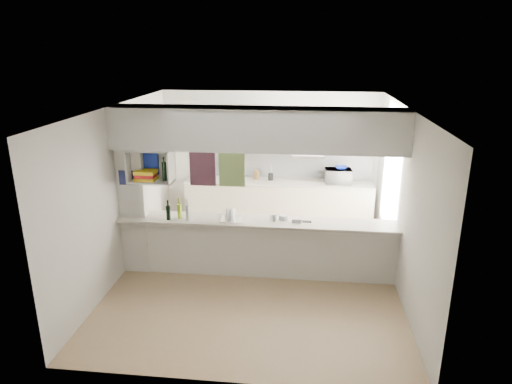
# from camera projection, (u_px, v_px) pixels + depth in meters

# --- Properties ---
(floor) EXTENTS (4.80, 4.80, 0.00)m
(floor) POSITION_uv_depth(u_px,v_px,m) (257.00, 275.00, 7.13)
(floor) COLOR tan
(floor) RESTS_ON ground
(ceiling) EXTENTS (4.80, 4.80, 0.00)m
(ceiling) POSITION_uv_depth(u_px,v_px,m) (257.00, 108.00, 6.33)
(ceiling) COLOR white
(ceiling) RESTS_ON wall_back
(wall_back) EXTENTS (4.20, 0.00, 4.20)m
(wall_back) POSITION_uv_depth(u_px,v_px,m) (270.00, 158.00, 9.00)
(wall_back) COLOR silver
(wall_back) RESTS_ON floor
(wall_left) EXTENTS (0.00, 4.80, 4.80)m
(wall_left) POSITION_uv_depth(u_px,v_px,m) (120.00, 191.00, 6.95)
(wall_left) COLOR silver
(wall_left) RESTS_ON floor
(wall_right) EXTENTS (0.00, 4.80, 4.80)m
(wall_right) POSITION_uv_depth(u_px,v_px,m) (403.00, 201.00, 6.51)
(wall_right) COLOR silver
(wall_right) RESTS_ON floor
(servery_partition) EXTENTS (4.20, 0.50, 2.60)m
(servery_partition) POSITION_uv_depth(u_px,v_px,m) (245.00, 172.00, 6.64)
(servery_partition) COLOR silver
(servery_partition) RESTS_ON floor
(cubby_shelf) EXTENTS (0.65, 0.35, 0.50)m
(cubby_shelf) POSITION_uv_depth(u_px,v_px,m) (150.00, 167.00, 6.71)
(cubby_shelf) COLOR white
(cubby_shelf) RESTS_ON bulkhead
(kitchen_run) EXTENTS (3.60, 0.63, 2.24)m
(kitchen_run) POSITION_uv_depth(u_px,v_px,m) (277.00, 185.00, 8.88)
(kitchen_run) COLOR beige
(kitchen_run) RESTS_ON floor
(microwave) EXTENTS (0.51, 0.36, 0.27)m
(microwave) POSITION_uv_depth(u_px,v_px,m) (338.00, 176.00, 8.65)
(microwave) COLOR white
(microwave) RESTS_ON bench_top
(bowl) EXTENTS (0.23, 0.23, 0.06)m
(bowl) POSITION_uv_depth(u_px,v_px,m) (341.00, 168.00, 8.60)
(bowl) COLOR navy
(bowl) RESTS_ON microwave
(dish_rack) EXTENTS (0.37, 0.29, 0.19)m
(dish_rack) POSITION_uv_depth(u_px,v_px,m) (233.00, 215.00, 6.83)
(dish_rack) COLOR silver
(dish_rack) RESTS_ON breakfast_bar
(cup) EXTENTS (0.15, 0.15, 0.09)m
(cup) POSITION_uv_depth(u_px,v_px,m) (274.00, 218.00, 6.75)
(cup) COLOR white
(cup) RESTS_ON dish_rack
(wine_bottles) EXTENTS (0.37, 0.15, 0.34)m
(wine_bottles) POSITION_uv_depth(u_px,v_px,m) (179.00, 212.00, 6.85)
(wine_bottles) COLOR black
(wine_bottles) RESTS_ON breakfast_bar
(plastic_tubs) EXTENTS (0.49, 0.22, 0.07)m
(plastic_tubs) POSITION_uv_depth(u_px,v_px,m) (289.00, 218.00, 6.83)
(plastic_tubs) COLOR silver
(plastic_tubs) RESTS_ON breakfast_bar
(utensil_jar) EXTENTS (0.10, 0.10, 0.14)m
(utensil_jar) POSITION_uv_depth(u_px,v_px,m) (271.00, 177.00, 8.85)
(utensil_jar) COLOR black
(utensil_jar) RESTS_ON bench_top
(knife_block) EXTENTS (0.10, 0.09, 0.18)m
(knife_block) POSITION_uv_depth(u_px,v_px,m) (257.00, 175.00, 8.90)
(knife_block) COLOR brown
(knife_block) RESTS_ON bench_top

